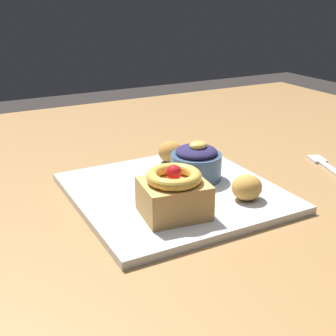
{
  "coord_description": "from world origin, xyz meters",
  "views": [
    {
      "loc": [
        -0.36,
        -0.69,
        1.03
      ],
      "look_at": [
        -0.05,
        -0.12,
        0.77
      ],
      "focal_mm": 47.91,
      "sensor_mm": 36.0,
      "label": 1
    }
  ],
  "objects_px": {
    "berry_ramekin": "(195,163)",
    "front_plate": "(174,193)",
    "fritter_middle": "(171,152)",
    "fork": "(326,166)",
    "cake_slice": "(174,193)",
    "fritter_front": "(247,187)"
  },
  "relations": [
    {
      "from": "berry_ramekin",
      "to": "fork",
      "type": "distance_m",
      "value": 0.26
    },
    {
      "from": "front_plate",
      "to": "fritter_front",
      "type": "distance_m",
      "value": 0.11
    },
    {
      "from": "front_plate",
      "to": "berry_ramekin",
      "type": "distance_m",
      "value": 0.06
    },
    {
      "from": "fork",
      "to": "front_plate",
      "type": "bearing_deg",
      "value": 103.95
    },
    {
      "from": "berry_ramekin",
      "to": "fritter_middle",
      "type": "relative_size",
      "value": 1.91
    },
    {
      "from": "front_plate",
      "to": "cake_slice",
      "type": "distance_m",
      "value": 0.09
    },
    {
      "from": "front_plate",
      "to": "cake_slice",
      "type": "relative_size",
      "value": 3.12
    },
    {
      "from": "fritter_middle",
      "to": "fork",
      "type": "relative_size",
      "value": 0.34
    },
    {
      "from": "cake_slice",
      "to": "fritter_front",
      "type": "bearing_deg",
      "value": -3.88
    },
    {
      "from": "front_plate",
      "to": "fritter_front",
      "type": "relative_size",
      "value": 6.56
    },
    {
      "from": "berry_ramekin",
      "to": "fork",
      "type": "relative_size",
      "value": 0.66
    },
    {
      "from": "front_plate",
      "to": "fritter_front",
      "type": "xyz_separation_m",
      "value": [
        0.08,
        -0.08,
        0.02
      ]
    },
    {
      "from": "fritter_front",
      "to": "fork",
      "type": "xyz_separation_m",
      "value": [
        0.23,
        0.06,
        -0.03
      ]
    },
    {
      "from": "berry_ramekin",
      "to": "fritter_front",
      "type": "bearing_deg",
      "value": -75.02
    },
    {
      "from": "berry_ramekin",
      "to": "fritter_front",
      "type": "relative_size",
      "value": 1.8
    },
    {
      "from": "fritter_middle",
      "to": "fork",
      "type": "xyz_separation_m",
      "value": [
        0.25,
        -0.13,
        -0.03
      ]
    },
    {
      "from": "cake_slice",
      "to": "fritter_front",
      "type": "xyz_separation_m",
      "value": [
        0.12,
        -0.01,
        -0.01
      ]
    },
    {
      "from": "fork",
      "to": "fritter_front",
      "type": "bearing_deg",
      "value": 122.81
    },
    {
      "from": "front_plate",
      "to": "fritter_middle",
      "type": "distance_m",
      "value": 0.12
    },
    {
      "from": "fritter_front",
      "to": "fritter_middle",
      "type": "height_order",
      "value": "same"
    },
    {
      "from": "berry_ramekin",
      "to": "front_plate",
      "type": "bearing_deg",
      "value": -157.75
    },
    {
      "from": "cake_slice",
      "to": "fritter_front",
      "type": "relative_size",
      "value": 2.1
    }
  ]
}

